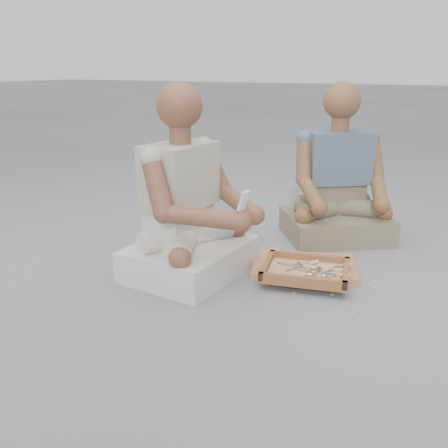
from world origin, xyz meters
The scene contains 32 objects.
ground centered at (0.00, 0.00, 0.00)m, with size 60.00×60.00×0.00m, color gray.
carved_panel centered at (0.26, 0.46, 0.02)m, with size 0.56×0.37×0.04m, color #B06A44.
tool_tray centered at (0.32, 0.32, 0.06)m, with size 0.50×0.43×0.06m.
chisel_0 centered at (0.31, 0.41, 0.07)m, with size 0.13×0.20×0.02m.
chisel_1 centered at (0.48, 0.47, 0.06)m, with size 0.14×0.19×0.02m.
chisel_2 centered at (0.41, 0.35, 0.07)m, with size 0.12×0.20×0.02m.
chisel_3 centered at (0.46, 0.39, 0.07)m, with size 0.22×0.07×0.02m.
chisel_4 centered at (0.31, 0.36, 0.07)m, with size 0.22×0.02×0.02m.
chisel_5 centered at (0.41, 0.31, 0.06)m, with size 0.22×0.02×0.02m.
chisel_6 centered at (0.37, 0.31, 0.06)m, with size 0.18×0.15×0.02m.
chisel_7 centered at (0.46, 0.34, 0.06)m, with size 0.20×0.13×0.02m.
chisel_8 centered at (0.50, 0.24, 0.07)m, with size 0.20×0.13×0.02m.
chisel_9 centered at (0.50, 0.32, 0.07)m, with size 0.21×0.09×0.02m.
wood_chip_0 centered at (0.32, 0.51, 0.00)m, with size 0.02×0.01×0.00m, color tan.
wood_chip_1 centered at (0.51, 0.71, 0.00)m, with size 0.02×0.01×0.00m, color tan.
wood_chip_2 centered at (0.32, 0.16, 0.00)m, with size 0.02×0.01×0.00m, color tan.
wood_chip_3 centered at (0.63, 0.07, 0.00)m, with size 0.02×0.01×0.00m, color tan.
wood_chip_4 centered at (0.66, 0.41, 0.00)m, with size 0.02×0.01×0.00m, color tan.
wood_chip_5 centered at (0.33, 0.29, 0.00)m, with size 0.02×0.01×0.00m, color tan.
wood_chip_6 centered at (0.22, 0.36, 0.00)m, with size 0.02×0.01×0.00m, color tan.
wood_chip_7 centered at (0.56, 0.08, 0.00)m, with size 0.02×0.01×0.00m, color tan.
wood_chip_8 centered at (0.35, 0.47, 0.00)m, with size 0.02×0.01×0.00m, color tan.
wood_chip_9 centered at (0.65, 0.49, 0.00)m, with size 0.02×0.01×0.00m, color tan.
wood_chip_10 centered at (0.43, 0.62, 0.00)m, with size 0.02×0.01×0.00m, color tan.
wood_chip_11 centered at (0.49, 0.59, 0.00)m, with size 0.02×0.01×0.00m, color tan.
wood_chip_12 centered at (0.12, 0.42, 0.00)m, with size 0.02×0.01×0.00m, color tan.
wood_chip_13 centered at (0.62, 0.17, 0.00)m, with size 0.02×0.01×0.00m, color tan.
wood_chip_14 centered at (0.49, 0.23, 0.00)m, with size 0.02×0.01×0.00m, color tan.
wood_chip_15 centered at (0.25, 0.08, 0.00)m, with size 0.02×0.01×0.00m, color tan.
craftsman centered at (-0.28, 0.14, 0.34)m, with size 0.69×0.68×1.01m.
companion centered at (0.26, 1.09, 0.33)m, with size 0.81×0.78×0.99m.
mobile_phone centered at (0.09, 0.05, 0.47)m, with size 0.06×0.06×0.10m.
Camera 1 is at (1.06, -2.00, 1.08)m, focal length 40.00 mm.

